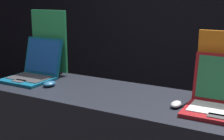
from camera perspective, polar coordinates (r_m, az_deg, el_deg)
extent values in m
cube|color=black|center=(3.61, 14.90, 10.37)|extent=(8.00, 0.05, 2.80)
cube|color=#0F5170|center=(2.29, -15.15, -1.74)|extent=(0.32, 0.27, 0.02)
cube|color=#2D2D30|center=(2.30, -14.81, -1.34)|extent=(0.28, 0.19, 0.00)
cube|color=#3F3F42|center=(2.23, -16.62, -1.92)|extent=(0.09, 0.06, 0.00)
cube|color=#0F5170|center=(2.38, -12.48, 2.50)|extent=(0.32, 0.08, 0.27)
cube|color=#194C99|center=(2.37, -12.58, 2.52)|extent=(0.29, 0.07, 0.23)
ellipsoid|color=navy|center=(2.13, -11.36, -2.49)|extent=(0.07, 0.10, 0.03)
cube|color=black|center=(2.47, -11.12, -0.38)|extent=(0.17, 0.07, 0.02)
cube|color=#268C4C|center=(2.42, -11.38, 5.23)|extent=(0.32, 0.02, 0.46)
cube|color=maroon|center=(1.69, 19.38, -7.51)|extent=(0.38, 0.27, 0.02)
cube|color=#B7B7B7|center=(1.70, 19.53, -6.91)|extent=(0.33, 0.19, 0.00)
cube|color=#3F3F42|center=(1.61, 18.91, -8.04)|extent=(0.11, 0.06, 0.00)
ellipsoid|color=#B2B2B7|center=(1.74, 11.67, -6.15)|extent=(0.06, 0.10, 0.03)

